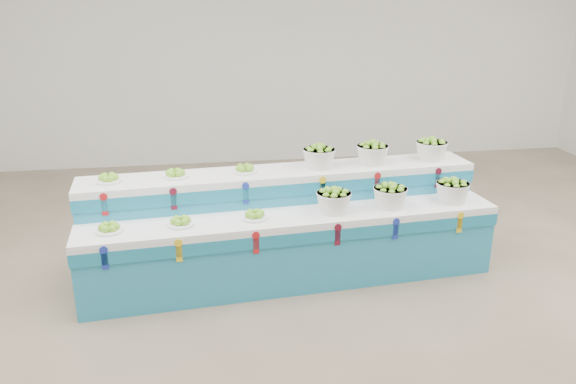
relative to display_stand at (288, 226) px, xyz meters
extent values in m
plane|color=brown|center=(0.78, -0.80, -0.51)|extent=(10.00, 10.00, 0.00)
plane|color=silver|center=(0.78, 4.20, 1.49)|extent=(10.00, 0.00, 10.00)
cylinder|color=white|center=(-1.65, -0.38, 0.26)|extent=(0.26, 0.26, 0.09)
cylinder|color=white|center=(-1.03, -0.33, 0.26)|extent=(0.26, 0.26, 0.09)
cylinder|color=white|center=(-0.36, -0.28, 0.26)|extent=(0.26, 0.26, 0.09)
cylinder|color=white|center=(-1.69, 0.11, 0.56)|extent=(0.26, 0.26, 0.09)
cylinder|color=white|center=(-1.07, 0.16, 0.56)|extent=(0.26, 0.26, 0.09)
cylinder|color=white|center=(-0.40, 0.22, 0.56)|extent=(0.26, 0.26, 0.09)
camera|label=1|loc=(-0.82, -5.12, 2.16)|focal=35.09mm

